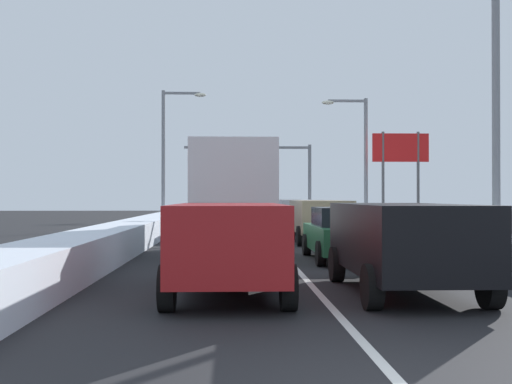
% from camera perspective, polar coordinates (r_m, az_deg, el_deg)
% --- Properties ---
extents(ground_plane, '(122.32, 122.32, 0.00)m').
position_cam_1_polar(ground_plane, '(24.44, 1.61, -4.69)').
color(ground_plane, black).
extents(lane_stripe_between_right_lane_and_center_lane, '(0.14, 51.75, 0.01)m').
position_cam_1_polar(lane_stripe_between_right_lane_and_center_lane, '(29.12, 0.99, -4.01)').
color(lane_stripe_between_right_lane_and_center_lane, silver).
rests_on(lane_stripe_between_right_lane_and_center_lane, ground).
extents(snow_bank_right_shoulder, '(1.58, 51.75, 0.78)m').
position_cam_1_polar(snow_bank_right_shoulder, '(29.87, 11.21, -3.17)').
color(snow_bank_right_shoulder, silver).
rests_on(snow_bank_right_shoulder, ground).
extents(snow_bank_left_shoulder, '(1.58, 51.75, 0.89)m').
position_cam_1_polar(snow_bank_left_shoulder, '(29.28, -9.43, -3.12)').
color(snow_bank_left_shoulder, silver).
rests_on(snow_bank_left_shoulder, ground).
extents(suv_black_right_lane_nearest, '(2.16, 4.90, 1.67)m').
position_cam_1_polar(suv_black_right_lane_nearest, '(12.11, 13.09, -4.16)').
color(suv_black_right_lane_nearest, black).
rests_on(suv_black_right_lane_nearest, ground).
extents(sedan_green_right_lane_second, '(2.00, 4.50, 1.51)m').
position_cam_1_polar(sedan_green_right_lane_second, '(18.19, 7.96, -3.73)').
color(sedan_green_right_lane_second, '#1E5633').
rests_on(sedan_green_right_lane_second, ground).
extents(suv_tan_right_lane_third, '(2.16, 4.90, 1.67)m').
position_cam_1_polar(suv_tan_right_lane_third, '(25.08, 5.77, -2.26)').
color(suv_tan_right_lane_third, '#937F60').
rests_on(suv_tan_right_lane_third, ground).
extents(suv_silver_right_lane_fourth, '(2.16, 4.90, 1.67)m').
position_cam_1_polar(suv_silver_right_lane_fourth, '(32.24, 3.73, -1.86)').
color(suv_silver_right_lane_fourth, '#B7BABF').
rests_on(suv_silver_right_lane_fourth, ground).
extents(suv_gray_right_lane_fifth, '(2.16, 4.90, 1.67)m').
position_cam_1_polar(suv_gray_right_lane_fifth, '(39.16, 2.30, -1.62)').
color(suv_gray_right_lane_fifth, slate).
rests_on(suv_gray_right_lane_fifth, ground).
extents(suv_red_center_lane_nearest, '(2.16, 4.90, 1.67)m').
position_cam_1_polar(suv_red_center_lane_nearest, '(11.67, -2.50, -4.31)').
color(suv_red_center_lane_nearest, maroon).
rests_on(suv_red_center_lane_nearest, ground).
extents(box_truck_center_lane_second, '(2.53, 7.20, 3.36)m').
position_cam_1_polar(box_truck_center_lane_second, '(19.66, -2.07, -0.17)').
color(box_truck_center_lane_second, silver).
rests_on(box_truck_center_lane_second, ground).
extents(sedan_navy_center_lane_third, '(2.00, 4.50, 1.51)m').
position_cam_1_polar(sedan_navy_center_lane_third, '(27.41, -2.72, -2.64)').
color(sedan_navy_center_lane_third, navy).
rests_on(sedan_navy_center_lane_third, ground).
extents(sedan_maroon_center_lane_fourth, '(2.00, 4.50, 1.51)m').
position_cam_1_polar(sedan_maroon_center_lane_fourth, '(33.69, -2.21, -2.23)').
color(sedan_maroon_center_lane_fourth, maroon).
rests_on(sedan_maroon_center_lane_fourth, ground).
extents(sedan_charcoal_center_lane_fifth, '(2.00, 4.50, 1.51)m').
position_cam_1_polar(sedan_charcoal_center_lane_fifth, '(39.33, -2.68, -1.98)').
color(sedan_charcoal_center_lane_fifth, '#38383D').
rests_on(sedan_charcoal_center_lane_fifth, ground).
extents(traffic_light_gantry, '(10.60, 0.47, 6.20)m').
position_cam_1_polar(traffic_light_gantry, '(52.69, 0.85, 2.71)').
color(traffic_light_gantry, slate).
rests_on(traffic_light_gantry, ground).
extents(street_lamp_right_near, '(2.66, 0.36, 9.01)m').
position_cam_1_polar(street_lamp_right_near, '(18.96, 19.88, 10.29)').
color(street_lamp_right_near, gray).
rests_on(street_lamp_right_near, ground).
extents(street_lamp_right_mid, '(2.66, 0.36, 7.50)m').
position_cam_1_polar(street_lamp_right_mid, '(36.92, 9.30, 3.79)').
color(street_lamp_right_mid, gray).
rests_on(street_lamp_right_mid, ground).
extents(street_lamp_left_mid, '(2.66, 0.36, 8.19)m').
position_cam_1_polar(street_lamp_left_mid, '(38.25, -7.82, 4.18)').
color(street_lamp_left_mid, gray).
rests_on(street_lamp_left_mid, ground).
extents(roadside_sign_right, '(3.20, 0.16, 5.50)m').
position_cam_1_polar(roadside_sign_right, '(36.59, 12.91, 3.02)').
color(roadside_sign_right, '#59595B').
rests_on(roadside_sign_right, ground).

